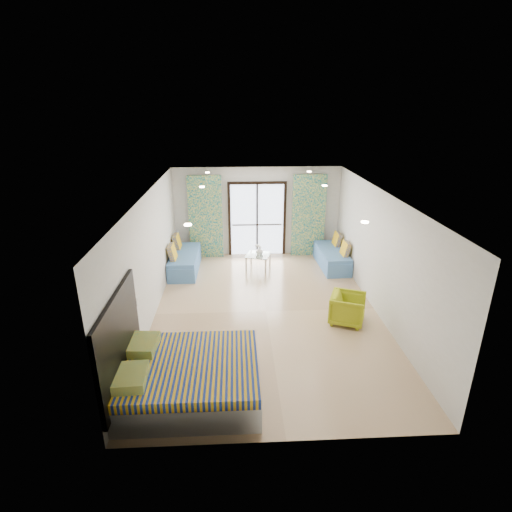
{
  "coord_description": "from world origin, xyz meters",
  "views": [
    {
      "loc": [
        -0.65,
        -8.01,
        4.44
      ],
      "look_at": [
        -0.2,
        0.54,
        1.15
      ],
      "focal_mm": 28.0,
      "sensor_mm": 36.0,
      "label": 1
    }
  ],
  "objects_px": {
    "daybed_right": "(332,257)",
    "armchair": "(348,307)",
    "daybed_left": "(184,261)",
    "bed": "(187,378)",
    "coffee_table": "(258,256)"
  },
  "relations": [
    {
      "from": "armchair",
      "to": "bed",
      "type": "bearing_deg",
      "value": 145.72
    },
    {
      "from": "bed",
      "to": "daybed_left",
      "type": "bearing_deg",
      "value": 96.96
    },
    {
      "from": "daybed_left",
      "to": "armchair",
      "type": "height_order",
      "value": "daybed_left"
    },
    {
      "from": "bed",
      "to": "armchair",
      "type": "height_order",
      "value": "bed"
    },
    {
      "from": "bed",
      "to": "armchair",
      "type": "xyz_separation_m",
      "value": [
        3.19,
        2.14,
        0.04
      ]
    },
    {
      "from": "bed",
      "to": "daybed_right",
      "type": "xyz_separation_m",
      "value": [
        3.6,
        5.3,
        -0.05
      ]
    },
    {
      "from": "bed",
      "to": "daybed_right",
      "type": "relative_size",
      "value": 1.23
    },
    {
      "from": "daybed_left",
      "to": "coffee_table",
      "type": "relative_size",
      "value": 2.35
    },
    {
      "from": "daybed_right",
      "to": "armchair",
      "type": "relative_size",
      "value": 2.53
    },
    {
      "from": "bed",
      "to": "daybed_right",
      "type": "height_order",
      "value": "daybed_right"
    },
    {
      "from": "daybed_right",
      "to": "daybed_left",
      "type": "bearing_deg",
      "value": 179.36
    },
    {
      "from": "daybed_left",
      "to": "armchair",
      "type": "xyz_separation_m",
      "value": [
        3.82,
        -3.07,
        0.07
      ]
    },
    {
      "from": "daybed_right",
      "to": "armchair",
      "type": "distance_m",
      "value": 3.19
    },
    {
      "from": "daybed_right",
      "to": "coffee_table",
      "type": "relative_size",
      "value": 2.26
    },
    {
      "from": "bed",
      "to": "daybed_left",
      "type": "relative_size",
      "value": 1.18
    }
  ]
}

